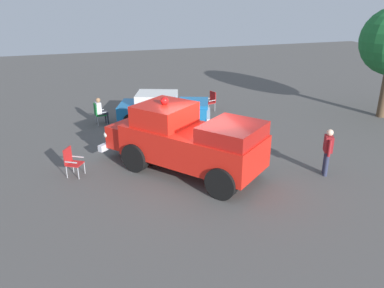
% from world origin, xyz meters
% --- Properties ---
extents(ground_plane, '(60.00, 60.00, 0.00)m').
position_xyz_m(ground_plane, '(0.00, 0.00, 0.00)').
color(ground_plane, '#514F4C').
extents(vintage_fire_truck, '(5.99, 5.42, 2.59)m').
position_xyz_m(vintage_fire_truck, '(0.46, 0.45, 1.20)').
color(vintage_fire_truck, black).
rests_on(vintage_fire_truck, ground).
extents(classic_hot_rod, '(3.23, 4.73, 1.46)m').
position_xyz_m(classic_hot_rod, '(5.99, -0.08, 0.75)').
color(classic_hot_rod, black).
rests_on(classic_hot_rod, ground).
extents(lawn_chair_near_truck, '(0.58, 0.57, 1.02)m').
position_xyz_m(lawn_chair_near_truck, '(6.68, 3.00, 0.59)').
color(lawn_chair_near_truck, '#B7BABF').
rests_on(lawn_chair_near_truck, ground).
extents(lawn_chair_by_car, '(0.67, 0.67, 1.02)m').
position_xyz_m(lawn_chair_by_car, '(1.31, 4.34, 0.59)').
color(lawn_chair_by_car, '#B7BABF').
rests_on(lawn_chair_by_car, ground).
extents(lawn_chair_spare, '(0.63, 0.63, 1.02)m').
position_xyz_m(lawn_chair_spare, '(7.16, -2.91, 0.59)').
color(lawn_chair_spare, '#B7BABF').
rests_on(lawn_chair_spare, ground).
extents(spectator_seated, '(0.45, 0.58, 1.29)m').
position_xyz_m(spectator_seated, '(6.70, 2.87, 0.70)').
color(spectator_seated, '#383842').
rests_on(spectator_seated, ground).
extents(spectator_standing, '(0.62, 0.42, 1.68)m').
position_xyz_m(spectator_standing, '(-1.25, -4.09, 0.96)').
color(spectator_standing, '#2D334C').
rests_on(spectator_standing, ground).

